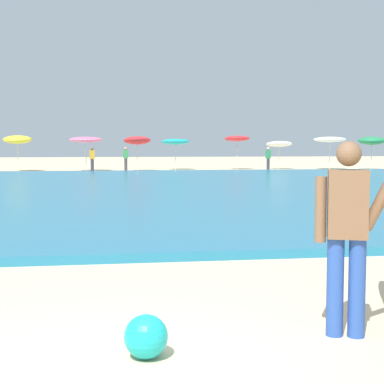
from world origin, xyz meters
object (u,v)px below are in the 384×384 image
Objects in this scene: beach_umbrella_6 at (279,144)px; beachgoer_near_row_left at (268,158)px; beach_umbrella_7 at (330,139)px; beach_umbrella_8 at (372,141)px; beachgoer_near_row_right at (92,159)px; beach_umbrella_1 at (17,140)px; beach_umbrella_3 at (137,140)px; beachgoer_near_row_mid at (126,158)px; surfer_with_board at (376,222)px; beach_umbrella_5 at (237,139)px; beach_umbrella_4 at (176,142)px; beach_ball at (146,337)px; beach_umbrella_2 at (86,140)px.

beachgoer_near_row_left is (-1.67, -3.09, -0.93)m from beach_umbrella_6.
beach_umbrella_7 is at bearing 20.86° from beachgoer_near_row_left.
beachgoer_near_row_right is (-18.96, -1.19, -1.15)m from beach_umbrella_8.
beach_umbrella_1 is 1.04× the size of beach_umbrella_8.
beach_umbrella_3 is 1.38m from beachgoer_near_row_mid.
beach_umbrella_1 is 7.09m from beachgoer_near_row_mid.
surfer_with_board is 35.69m from beach_umbrella_5.
beach_umbrella_3 is 3.12m from beach_umbrella_4.
beach_umbrella_1 is 21.11m from beach_umbrella_7.
beachgoer_near_row_left is (8.45, -1.42, -1.16)m from beach_umbrella_3.
beach_umbrella_1 reaches higher than beach_umbrella_8.
beachgoer_near_row_right is at bearing -176.41° from beach_umbrella_8.
beach_ball is at bearing -113.92° from beach_umbrella_7.
beach_umbrella_8 is 6.52× the size of beach_ball.
beach_umbrella_8 is 16.87m from beachgoer_near_row_mid.
beach_umbrella_7 is 1.45× the size of beachgoer_near_row_mid.
beach_umbrella_4 is at bearing 9.96° from beach_umbrella_2.
beach_ball is at bearing -107.57° from beachgoer_near_row_left.
beach_umbrella_3 is at bearing -7.55° from beachgoer_near_row_mid.
beach_umbrella_4 is at bearing 152.85° from beachgoer_near_row_left.
beach_umbrella_2 is at bearing 92.48° from beach_ball.
surfer_with_board is at bearing -115.53° from beach_umbrella_8.
beach_umbrella_5 is 10.38m from beachgoer_near_row_right.
beachgoer_near_row_left is (16.15, -2.23, -1.21)m from beach_umbrella_1.
beach_umbrella_3 is 1.09× the size of beach_umbrella_4.
beach_umbrella_7 is (13.41, 0.48, 0.09)m from beach_umbrella_3.
beach_umbrella_3 is 33.99m from beach_ball.
beachgoer_near_row_mid is (-0.93, 33.79, -0.19)m from surfer_with_board.
beachgoer_near_row_mid is 34.02m from beach_ball.
beachgoer_near_row_left is 11.34m from beachgoer_near_row_right.
beachgoer_near_row_left is 4.48× the size of beach_ball.
beachgoer_near_row_left is (8.27, 32.28, -0.19)m from surfer_with_board.
beach_umbrella_2 is 1.13× the size of beach_umbrella_6.
beachgoer_near_row_mid is at bearing 88.17° from beach_ball.
beachgoer_near_row_mid is at bearing 38.58° from beachgoer_near_row_right.
beachgoer_near_row_left is (-4.96, -1.89, -1.24)m from beach_umbrella_7.
beachgoer_near_row_right is 4.48× the size of beach_ball.
beachgoer_near_row_left is (1.47, -2.74, -1.31)m from beach_umbrella_5.
beach_umbrella_3 is at bearing -169.29° from beach_umbrella_5.
beach_umbrella_3 is 13.42m from beach_umbrella_7.
surfer_with_board is 36.66m from beach_umbrella_7.
beach_umbrella_8 is (19.40, -0.88, -0.06)m from beach_umbrella_2.
beach_umbrella_7 is 37.65m from beach_ball.
surfer_with_board is 35.42m from beach_umbrella_1.
beach_umbrella_6 reaches higher than surfer_with_board.
beach_umbrella_1 is 1.05× the size of beach_umbrella_7.
beachgoer_near_row_left is 9.32m from beachgoer_near_row_mid.
beach_umbrella_8 is at bearing -1.48° from beach_umbrella_3.
beach_umbrella_8 is (5.95, -2.09, 0.22)m from beach_umbrella_6.
beach_ball is at bearing -108.58° from beach_umbrella_6.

